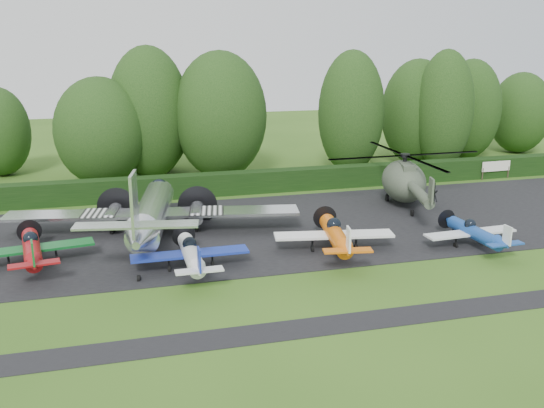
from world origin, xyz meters
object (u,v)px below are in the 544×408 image
object	(u,v)px
light_plane_white	(191,254)
sign_board	(496,167)
light_plane_orange	(335,235)
light_plane_red	(32,248)
helicopter	(404,178)
transport_plane	(152,214)
light_plane_blue	(474,232)

from	to	relation	value
light_plane_white	sign_board	bearing A→B (deg)	27.75
light_plane_white	light_plane_orange	world-z (taller)	light_plane_orange
light_plane_red	light_plane_white	size ratio (longest dim) A/B	1.04
helicopter	light_plane_red	bearing A→B (deg)	179.75
light_plane_orange	light_plane_red	bearing A→B (deg)	163.22
transport_plane	light_plane_white	bearing A→B (deg)	-85.09
light_plane_red	light_plane_orange	xyz separation A→B (m)	(19.25, -2.47, 0.07)
light_plane_orange	transport_plane	bearing A→B (deg)	143.04
light_plane_red	sign_board	size ratio (longest dim) A/B	2.46
helicopter	sign_board	distance (m)	14.94
light_plane_blue	sign_board	bearing A→B (deg)	55.09
light_plane_red	helicopter	size ratio (longest dim) A/B	0.50
light_plane_white	helicopter	bearing A→B (deg)	28.93
helicopter	light_plane_blue	bearing A→B (deg)	-105.64
light_plane_white	light_plane_orange	bearing A→B (deg)	5.49
light_plane_red	sign_board	xyz separation A→B (m)	(42.55, 13.75, 0.02)
light_plane_red	helicopter	distance (m)	30.03
light_plane_blue	helicopter	world-z (taller)	helicopter
light_plane_white	light_plane_blue	distance (m)	19.33
transport_plane	light_plane_white	xyz separation A→B (m)	(1.83, -6.88, -0.73)
light_plane_orange	sign_board	distance (m)	28.38
light_plane_white	sign_board	world-z (taller)	light_plane_white
light_plane_red	light_plane_white	bearing A→B (deg)	-10.74
light_plane_red	light_plane_white	world-z (taller)	light_plane_red
helicopter	sign_board	size ratio (longest dim) A/B	4.96
transport_plane	sign_board	bearing A→B (deg)	6.34
transport_plane	light_plane_orange	world-z (taller)	transport_plane
light_plane_red	light_plane_orange	bearing A→B (deg)	1.25
light_plane_blue	light_plane_orange	bearing A→B (deg)	174.96
light_plane_orange	light_plane_blue	xyz separation A→B (m)	(9.60, -1.36, -0.22)
transport_plane	helicopter	size ratio (longest dim) A/B	1.32
transport_plane	helicopter	distance (m)	21.74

